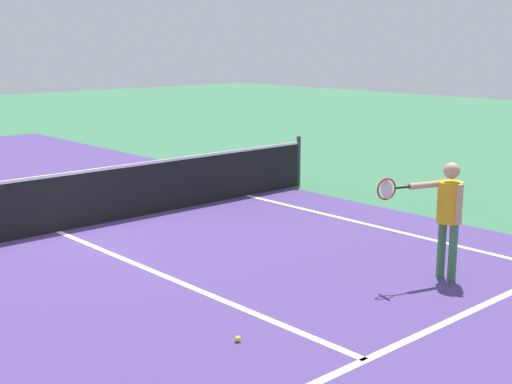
{
  "coord_description": "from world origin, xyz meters",
  "views": [
    {
      "loc": [
        -5.08,
        -10.42,
        3.04
      ],
      "look_at": [
        1.34,
        -3.33,
        1.0
      ],
      "focal_mm": 49.63,
      "sensor_mm": 36.0,
      "label": 1
    }
  ],
  "objects": [
    {
      "name": "net",
      "position": [
        0.0,
        0.0,
        0.49
      ],
      "size": [
        11.24,
        0.09,
        1.07
      ],
      "color": "#33383D",
      "rests_on": "ground_plane"
    },
    {
      "name": "line_service_near",
      "position": [
        0.0,
        -6.4,
        0.0
      ],
      "size": [
        8.22,
        0.1,
        0.01
      ],
      "primitive_type": "cube",
      "color": "white",
      "rests_on": "ground_plane"
    },
    {
      "name": "ground_plane",
      "position": [
        0.0,
        0.0,
        0.0
      ],
      "size": [
        60.0,
        60.0,
        0.0
      ],
      "primitive_type": "plane",
      "color": "#38724C"
    },
    {
      "name": "tennis_ball_mid_court",
      "position": [
        -0.64,
        -5.24,
        0.03
      ],
      "size": [
        0.07,
        0.07,
        0.07
      ],
      "primitive_type": "sphere",
      "color": "#CCE033",
      "rests_on": "ground_plane"
    },
    {
      "name": "line_center_service",
      "position": [
        0.0,
        -3.2,
        0.0
      ],
      "size": [
        0.1,
        6.4,
        0.01
      ],
      "primitive_type": "cube",
      "color": "white",
      "rests_on": "ground_plane"
    },
    {
      "name": "player_near",
      "position": [
        2.65,
        -5.54,
        0.95
      ],
      "size": [
        1.07,
        0.74,
        1.54
      ],
      "color": "#3F7247",
      "rests_on": "ground_plane"
    },
    {
      "name": "court_surface_inbounds",
      "position": [
        0.0,
        0.0,
        0.0
      ],
      "size": [
        10.62,
        24.4,
        0.0
      ],
      "primitive_type": "cube",
      "color": "#4C387A",
      "rests_on": "ground_plane"
    }
  ]
}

